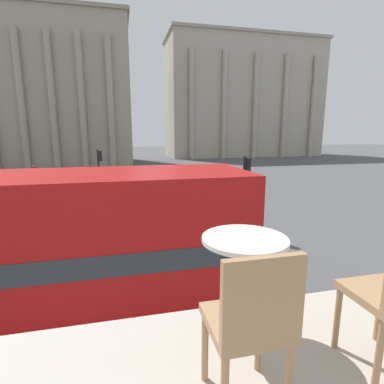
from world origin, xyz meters
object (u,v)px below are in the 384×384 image
traffic_light_mid (100,168)px  pedestrian_white (82,197)px  plaza_building_right (243,99)px  pedestrian_red (34,172)px  pedestrian_black (80,201)px  plaza_building_left (33,92)px  traffic_light_near (245,184)px  double_decker_bus (7,257)px  cafe_chair_0 (251,322)px  cafe_dining_table (244,264)px

traffic_light_mid → pedestrian_white: size_ratio=2.09×
plaza_building_right → pedestrian_red: plaza_building_right is taller
traffic_light_mid → pedestrian_black: size_ratio=2.26×
plaza_building_left → pedestrian_red: bearing=-78.4°
plaza_building_left → traffic_light_near: plaza_building_left is taller
double_decker_bus → traffic_light_mid: bearing=82.3°
plaza_building_right → pedestrian_white: plaza_building_right is taller
traffic_light_near → pedestrian_black: (-8.06, 5.14, -1.53)m
cafe_chair_0 → plaza_building_right: 63.62m
cafe_dining_table → plaza_building_right: bearing=67.5°
cafe_dining_table → plaza_building_right: size_ratio=0.02×
double_decker_bus → traffic_light_near: 10.19m
plaza_building_right → double_decker_bus: bearing=-117.2°
pedestrian_white → traffic_light_near: bearing=-156.5°
cafe_chair_0 → plaza_building_left: (-12.81, 49.10, 6.68)m
traffic_light_mid → pedestrian_red: bearing=122.5°
cafe_chair_0 → traffic_light_near: bearing=74.4°
cafe_dining_table → pedestrian_black: bearing=101.3°
pedestrian_white → pedestrian_red: bearing=-8.0°
cafe_dining_table → plaza_building_right: (23.93, 57.78, 7.49)m
cafe_dining_table → pedestrian_red: 32.41m
plaza_building_left → traffic_light_mid: 31.84m
double_decker_bus → plaza_building_right: plaza_building_right is taller
plaza_building_right → traffic_light_near: bearing=-112.3°
traffic_light_near → pedestrian_black: size_ratio=2.31×
cafe_chair_0 → traffic_light_mid: size_ratio=0.25×
traffic_light_near → traffic_light_mid: (-7.11, 8.57, -0.05)m
pedestrian_red → pedestrian_black: 15.87m
double_decker_bus → pedestrian_red: size_ratio=6.50×
traffic_light_near → pedestrian_red: traffic_light_near is taller
cafe_dining_table → pedestrian_black: cafe_dining_table is taller
cafe_chair_0 → pedestrian_white: bearing=107.6°
pedestrian_black → pedestrian_red: bearing=123.2°
double_decker_bus → pedestrian_red: double_decker_bus is taller
double_decker_bus → plaza_building_left: (-9.74, 43.58, 8.37)m
plaza_building_left → pedestrian_white: size_ratio=16.11×
pedestrian_red → plaza_building_left: bearing=-36.3°
cafe_dining_table → traffic_light_near: bearing=66.5°
traffic_light_near → traffic_light_mid: bearing=129.6°
plaza_building_left → traffic_light_near: (17.84, -37.41, -8.15)m
plaza_building_left → plaza_building_right: (36.95, 9.28, 0.83)m
cafe_dining_table → plaza_building_left: 50.66m
cafe_dining_table → cafe_chair_0: size_ratio=0.80×
double_decker_bus → cafe_chair_0: bearing=-64.8°
traffic_light_mid → pedestrian_white: traffic_light_mid is taller
pedestrian_black → cafe_dining_table: bearing=-68.4°
pedestrian_black → plaza_building_left: bearing=117.2°
double_decker_bus → traffic_light_near: size_ratio=2.81×
cafe_chair_0 → traffic_light_near: 12.82m
plaza_building_left → traffic_light_mid: (10.74, -28.83, -8.20)m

